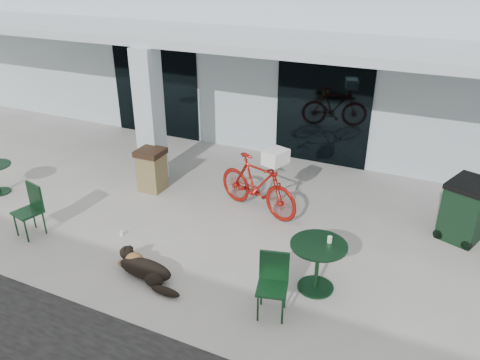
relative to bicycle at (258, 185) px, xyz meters
The scene contains 16 objects.
ground 2.42m from the bicycle, 125.83° to the right, with size 80.00×80.00×0.00m, color #ADABA4.
building 6.94m from the bicycle, 101.74° to the left, with size 22.00×7.00×4.50m, color silver.
storefront_glass_left 5.56m from the bicycle, 146.03° to the left, with size 2.80×0.06×2.70m, color black.
storefront_glass_right 3.20m from the bicycle, 82.08° to the left, with size 2.40×0.06×2.70m, color black.
column 3.05m from the bicycle, behind, with size 0.50×0.50×3.12m, color silver.
overhang 3.40m from the bicycle, 128.90° to the left, with size 22.00×2.80×0.18m, color silver.
bicycle is the anchor object (origin of this frame).
laundry_basket 0.87m from the bicycle, 17.63° to the right, with size 0.48×0.35×0.28m, color white.
dog 3.03m from the bicycle, 105.09° to the right, with size 1.15×0.38×0.38m, color black, non-canonical shape.
cup_near_dog 2.88m from the bicycle, 134.46° to the right, with size 0.07×0.07×0.09m, color white.
cafe_chair_near 4.50m from the bicycle, 142.58° to the right, with size 0.46×0.50×1.02m, color #11321B, non-canonical shape.
cafe_table_far 2.71m from the bicycle, 46.15° to the right, with size 0.90×0.90×0.85m, color #11321B, non-canonical shape.
cafe_chair_far_a 3.18m from the bicycle, 62.80° to the right, with size 0.45×0.49×0.99m, color #11321B, non-canonical shape.
cup_on_table 2.73m from the bicycle, 42.34° to the right, with size 0.07×0.07×0.10m, color white.
trash_receptacle 2.58m from the bicycle, behind, with size 0.58×0.58×0.99m, color brown, non-canonical shape.
wheeled_bin 4.02m from the bicycle, 10.94° to the left, with size 0.71×0.90×1.15m, color black, non-canonical shape.
Camera 1 is at (4.74, -6.09, 4.89)m, focal length 35.00 mm.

